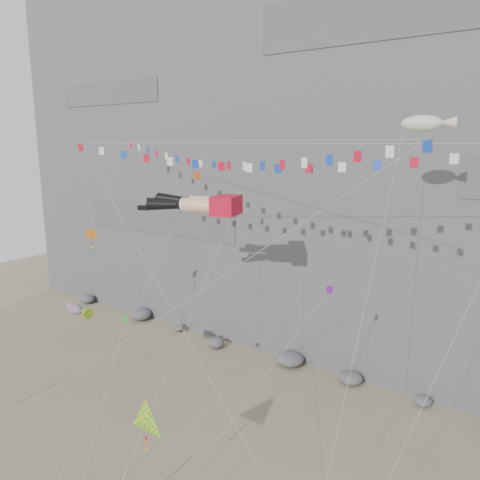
# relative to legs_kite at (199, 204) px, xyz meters

# --- Properties ---
(ground) EXTENTS (120.00, 120.00, 0.00)m
(ground) POSITION_rel_legs_kite_xyz_m (1.26, -5.73, -16.29)
(ground) COLOR gray
(ground) RESTS_ON ground
(cliff) EXTENTS (80.00, 28.00, 50.00)m
(cliff) POSITION_rel_legs_kite_xyz_m (1.26, 26.27, 8.71)
(cliff) COLOR slate
(cliff) RESTS_ON ground
(talus_boulders) EXTENTS (60.00, 3.00, 1.20)m
(talus_boulders) POSITION_rel_legs_kite_xyz_m (1.26, 11.27, -15.69)
(talus_boulders) COLOR #5D5D62
(talus_boulders) RESTS_ON ground
(legs_kite) EXTENTS (8.37, 15.48, 21.62)m
(legs_kite) POSITION_rel_legs_kite_xyz_m (0.00, 0.00, 0.00)
(legs_kite) COLOR red
(legs_kite) RESTS_ON ground
(flag_banner_upper) EXTENTS (30.01, 17.59, 26.72)m
(flag_banner_upper) POSITION_rel_legs_kite_xyz_m (0.69, 1.60, 4.26)
(flag_banner_upper) COLOR red
(flag_banner_upper) RESTS_ON ground
(flag_banner_lower) EXTENTS (28.37, 10.44, 23.48)m
(flag_banner_lower) POSITION_rel_legs_kite_xyz_m (5.38, -0.23, 4.08)
(flag_banner_lower) COLOR red
(flag_banner_lower) RESTS_ON ground
(harlequin_kite) EXTENTS (2.62, 9.85, 16.00)m
(harlequin_kite) POSITION_rel_legs_kite_xyz_m (-10.37, -1.31, -3.11)
(harlequin_kite) COLOR red
(harlequin_kite) RESTS_ON ground
(fish_windsock) EXTENTS (5.88, 4.72, 10.15)m
(fish_windsock) POSITION_rel_legs_kite_xyz_m (-8.14, -4.87, -7.88)
(fish_windsock) COLOR #E4440B
(fish_windsock) RESTS_ON ground
(delta_kite) EXTENTS (2.57, 4.83, 7.97)m
(delta_kite) POSITION_rel_legs_kite_xyz_m (3.85, -9.29, -10.35)
(delta_kite) COLOR yellow
(delta_kite) RESTS_ON ground
(blimp_windsock) EXTENTS (3.70, 13.86, 25.14)m
(blimp_windsock) POSITION_rel_legs_kite_xyz_m (13.19, 4.85, 5.21)
(blimp_windsock) COLOR beige
(blimp_windsock) RESTS_ON ground
(small_kite_a) EXTENTS (1.31, 15.31, 23.19)m
(small_kite_a) POSITION_rel_legs_kite_xyz_m (-2.03, 1.99, 1.40)
(small_kite_a) COLOR orange
(small_kite_a) RESTS_ON ground
(small_kite_b) EXTENTS (5.32, 12.39, 17.17)m
(small_kite_b) POSITION_rel_legs_kite_xyz_m (9.37, 0.72, -4.94)
(small_kite_b) COLOR purple
(small_kite_b) RESTS_ON ground
(small_kite_c) EXTENTS (3.29, 7.28, 11.64)m
(small_kite_c) POSITION_rel_legs_kite_xyz_m (-1.96, -5.46, -7.37)
(small_kite_c) COLOR green
(small_kite_c) RESTS_ON ground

